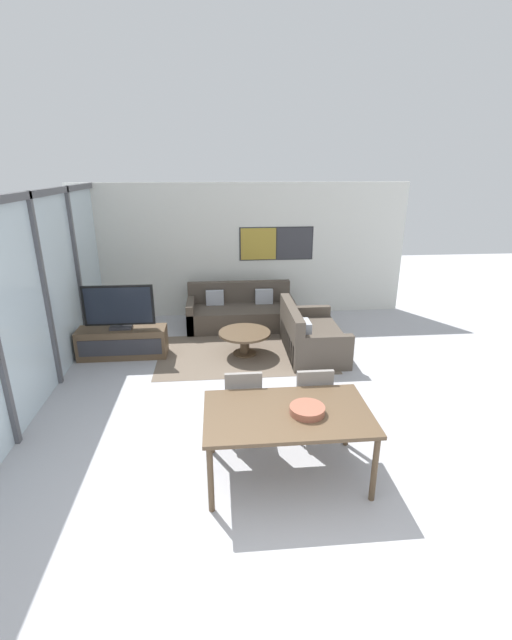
{
  "coord_description": "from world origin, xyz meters",
  "views": [
    {
      "loc": [
        -0.54,
        -3.05,
        3.11
      ],
      "look_at": [
        0.0,
        2.9,
        0.95
      ],
      "focal_mm": 24.0,
      "sensor_mm": 36.0,
      "label": 1
    }
  ],
  "objects_px": {
    "sofa_side": "(308,337)",
    "television": "(119,307)",
    "dining_table": "(287,418)",
    "dining_chair_left": "(243,400)",
    "dining_chair_centre": "(312,397)",
    "fruit_bowl": "(307,409)",
    "sofa_main": "(240,313)",
    "tv_console": "(123,342)",
    "coffee_table": "(245,337)"
  },
  "relations": [
    {
      "from": "sofa_side",
      "to": "television",
      "type": "bearing_deg",
      "value": 88.02
    },
    {
      "from": "sofa_main",
      "to": "fruit_bowl",
      "type": "relative_size",
      "value": 5.94
    },
    {
      "from": "dining_chair_left",
      "to": "fruit_bowl",
      "type": "distance_m",
      "value": 1.01
    },
    {
      "from": "television",
      "to": "dining_chair_left",
      "type": "bearing_deg",
      "value": -52.86
    },
    {
      "from": "sofa_side",
      "to": "dining_chair_centre",
      "type": "relative_size",
      "value": 1.77
    },
    {
      "from": "sofa_main",
      "to": "coffee_table",
      "type": "distance_m",
      "value": 1.44
    },
    {
      "from": "television",
      "to": "dining_chair_centre",
      "type": "height_order",
      "value": "television"
    },
    {
      "from": "fruit_bowl",
      "to": "tv_console",
      "type": "bearing_deg",
      "value": 127.48
    },
    {
      "from": "sofa_side",
      "to": "dining_chair_left",
      "type": "xyz_separation_m",
      "value": [
        -1.3,
        -2.42,
        0.24
      ]
    },
    {
      "from": "television",
      "to": "sofa_side",
      "type": "relative_size",
      "value": 0.71
    },
    {
      "from": "tv_console",
      "to": "sofa_side",
      "type": "height_order",
      "value": "sofa_side"
    },
    {
      "from": "dining_chair_centre",
      "to": "sofa_main",
      "type": "bearing_deg",
      "value": 99.41
    },
    {
      "from": "dining_table",
      "to": "fruit_bowl",
      "type": "height_order",
      "value": "fruit_bowl"
    },
    {
      "from": "sofa_main",
      "to": "dining_chair_left",
      "type": "relative_size",
      "value": 2.3
    },
    {
      "from": "sofa_main",
      "to": "coffee_table",
      "type": "height_order",
      "value": "sofa_main"
    },
    {
      "from": "television",
      "to": "fruit_bowl",
      "type": "xyz_separation_m",
      "value": [
        2.52,
        -3.28,
        -0.08
      ]
    },
    {
      "from": "tv_console",
      "to": "dining_chair_centre",
      "type": "xyz_separation_m",
      "value": [
        2.73,
        -2.54,
        0.26
      ]
    },
    {
      "from": "coffee_table",
      "to": "dining_chair_left",
      "type": "bearing_deg",
      "value": -94.15
    },
    {
      "from": "sofa_main",
      "to": "dining_chair_left",
      "type": "height_order",
      "value": "dining_chair_left"
    },
    {
      "from": "tv_console",
      "to": "dining_chair_left",
      "type": "distance_m",
      "value": 3.18
    },
    {
      "from": "tv_console",
      "to": "fruit_bowl",
      "type": "bearing_deg",
      "value": -52.52
    },
    {
      "from": "sofa_side",
      "to": "sofa_main",
      "type": "bearing_deg",
      "value": 37.55
    },
    {
      "from": "tv_console",
      "to": "dining_chair_left",
      "type": "relative_size",
      "value": 1.61
    },
    {
      "from": "fruit_bowl",
      "to": "dining_chair_left",
      "type": "bearing_deg",
      "value": 128.57
    },
    {
      "from": "sofa_main",
      "to": "dining_chair_left",
      "type": "xyz_separation_m",
      "value": [
        -0.18,
        -3.87,
        0.24
      ]
    },
    {
      "from": "coffee_table",
      "to": "fruit_bowl",
      "type": "height_order",
      "value": "fruit_bowl"
    },
    {
      "from": "television",
      "to": "dining_chair_left",
      "type": "relative_size",
      "value": 1.26
    },
    {
      "from": "coffee_table",
      "to": "fruit_bowl",
      "type": "bearing_deg",
      "value": -82.38
    },
    {
      "from": "dining_chair_centre",
      "to": "fruit_bowl",
      "type": "xyz_separation_m",
      "value": [
        -0.22,
        -0.74,
        0.3
      ]
    },
    {
      "from": "sofa_main",
      "to": "dining_chair_centre",
      "type": "xyz_separation_m",
      "value": [
        0.64,
        -3.89,
        0.24
      ]
    },
    {
      "from": "dining_table",
      "to": "dining_chair_left",
      "type": "distance_m",
      "value": 0.84
    },
    {
      "from": "sofa_main",
      "to": "dining_table",
      "type": "bearing_deg",
      "value": -87.07
    },
    {
      "from": "television",
      "to": "tv_console",
      "type": "bearing_deg",
      "value": -90.0
    },
    {
      "from": "dining_chair_centre",
      "to": "dining_chair_left",
      "type": "bearing_deg",
      "value": 178.83
    },
    {
      "from": "television",
      "to": "dining_table",
      "type": "distance_m",
      "value": 3.99
    },
    {
      "from": "dining_chair_left",
      "to": "sofa_side",
      "type": "bearing_deg",
      "value": 61.79
    },
    {
      "from": "sofa_side",
      "to": "dining_table",
      "type": "relative_size",
      "value": 0.96
    },
    {
      "from": "sofa_main",
      "to": "dining_table",
      "type": "xyz_separation_m",
      "value": [
        0.23,
        -4.58,
        0.42
      ]
    },
    {
      "from": "fruit_bowl",
      "to": "sofa_main",
      "type": "bearing_deg",
      "value": 95.26
    },
    {
      "from": "sofa_side",
      "to": "coffee_table",
      "type": "height_order",
      "value": "sofa_side"
    },
    {
      "from": "sofa_main",
      "to": "dining_chair_left",
      "type": "distance_m",
      "value": 3.88
    },
    {
      "from": "sofa_side",
      "to": "dining_chair_centre",
      "type": "distance_m",
      "value": 2.49
    },
    {
      "from": "sofa_main",
      "to": "fruit_bowl",
      "type": "xyz_separation_m",
      "value": [
        0.43,
        -4.63,
        0.54
      ]
    },
    {
      "from": "dining_chair_centre",
      "to": "television",
      "type": "bearing_deg",
      "value": 137.07
    },
    {
      "from": "sofa_main",
      "to": "sofa_side",
      "type": "xyz_separation_m",
      "value": [
        1.12,
        -1.46,
        -0.0
      ]
    },
    {
      "from": "television",
      "to": "sofa_main",
      "type": "bearing_deg",
      "value": 32.77
    },
    {
      "from": "coffee_table",
      "to": "dining_chair_centre",
      "type": "height_order",
      "value": "dining_chair_centre"
    },
    {
      "from": "television",
      "to": "dining_chair_centre",
      "type": "distance_m",
      "value": 3.75
    },
    {
      "from": "television",
      "to": "coffee_table",
      "type": "relative_size",
      "value": 1.29
    },
    {
      "from": "dining_table",
      "to": "dining_chair_centre",
      "type": "height_order",
      "value": "dining_chair_centre"
    }
  ]
}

